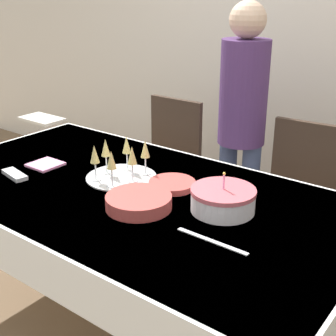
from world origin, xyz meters
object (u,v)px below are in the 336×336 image
at_px(plate_stack_dessert, 172,184).
at_px(champagne_tray, 120,163).
at_px(birthday_cake, 223,200).
at_px(person_standing, 242,113).
at_px(dining_chair_far_left, 166,164).
at_px(dining_chair_far_right, 297,201).
at_px(high_chair, 53,144).
at_px(plate_stack_main, 139,202).

bearing_deg(plate_stack_dessert, champagne_tray, -165.85).
distance_m(birthday_cake, person_standing, 0.97).
distance_m(dining_chair_far_left, dining_chair_far_right, 0.93).
distance_m(dining_chair_far_right, plate_stack_dessert, 0.86).
xyz_separation_m(dining_chair_far_left, plate_stack_dessert, (0.61, -0.75, 0.27)).
relative_size(birthday_cake, person_standing, 0.17).
height_order(dining_chair_far_left, plate_stack_dessert, dining_chair_far_left).
bearing_deg(person_standing, plate_stack_dessert, -83.62).
bearing_deg(birthday_cake, high_chair, 160.36).
distance_m(birthday_cake, high_chair, 2.11).
xyz_separation_m(dining_chair_far_right, person_standing, (-0.41, 0.06, 0.43)).
height_order(plate_stack_dessert, person_standing, person_standing).
relative_size(dining_chair_far_left, plate_stack_dessert, 4.36).
height_order(dining_chair_far_left, plate_stack_main, dining_chair_far_left).
distance_m(dining_chair_far_right, plate_stack_main, 1.09).
relative_size(plate_stack_main, person_standing, 0.18).
xyz_separation_m(birthday_cake, high_chair, (-1.96, 0.70, -0.35)).
distance_m(plate_stack_main, person_standing, 1.08).
height_order(dining_chair_far_right, birthday_cake, birthday_cake).
relative_size(dining_chair_far_left, dining_chair_far_right, 1.00).
bearing_deg(plate_stack_dessert, plate_stack_main, -85.72).
bearing_deg(birthday_cake, plate_stack_dessert, 167.93).
distance_m(dining_chair_far_left, plate_stack_main, 1.22).
xyz_separation_m(birthday_cake, champagne_tray, (-0.57, 0.00, 0.03)).
height_order(birthday_cake, person_standing, person_standing).
relative_size(dining_chair_far_left, champagne_tray, 2.77).
xyz_separation_m(dining_chair_far_left, person_standing, (0.52, 0.06, 0.43)).
bearing_deg(person_standing, dining_chair_far_left, -173.29).
xyz_separation_m(dining_chair_far_right, plate_stack_dessert, (-0.32, -0.74, 0.27)).
bearing_deg(champagne_tray, birthday_cake, -0.07).
relative_size(dining_chair_far_right, champagne_tray, 2.77).
xyz_separation_m(dining_chair_far_right, high_chair, (-1.96, -0.11, -0.03)).
bearing_deg(dining_chair_far_left, high_chair, -173.80).
bearing_deg(dining_chair_far_left, birthday_cake, -41.41).
relative_size(person_standing, high_chair, 2.21).
bearing_deg(champagne_tray, plate_stack_dessert, 14.15).
xyz_separation_m(birthday_cake, plate_stack_dessert, (-0.31, 0.07, -0.04)).
relative_size(birthday_cake, plate_stack_dessert, 1.24).
height_order(person_standing, high_chair, person_standing).
bearing_deg(birthday_cake, person_standing, 114.68).
relative_size(dining_chair_far_left, plate_stack_main, 3.41).
xyz_separation_m(person_standing, high_chair, (-1.56, -0.17, -0.46)).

